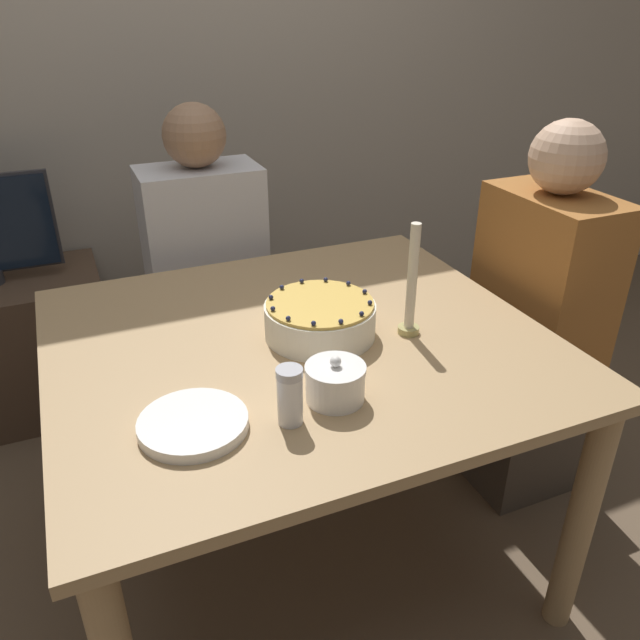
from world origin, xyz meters
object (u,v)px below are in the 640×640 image
at_px(cake, 320,319).
at_px(person_woman_floral, 533,341).
at_px(sugar_shaker, 290,396).
at_px(sugar_bowl, 335,382).
at_px(person_man_blue_shirt, 209,299).
at_px(candle, 411,290).

height_order(cake, person_woman_floral, person_woman_floral).
bearing_deg(sugar_shaker, sugar_bowl, 18.10).
bearing_deg(person_man_blue_shirt, sugar_shaker, 85.61).
xyz_separation_m(cake, sugar_shaker, (-0.20, -0.31, 0.02)).
xyz_separation_m(sugar_shaker, person_woman_floral, (0.95, 0.35, -0.28)).
bearing_deg(person_woman_floral, person_man_blue_shirt, 50.55).
relative_size(sugar_bowl, person_woman_floral, 0.11).
relative_size(candle, person_woman_floral, 0.24).
height_order(cake, sugar_shaker, sugar_shaker).
xyz_separation_m(cake, person_man_blue_shirt, (-0.11, 0.76, -0.26)).
bearing_deg(person_woman_floral, sugar_bowl, 110.76).
distance_m(cake, candle, 0.24).
xyz_separation_m(person_man_blue_shirt, person_woman_floral, (0.87, -0.71, 0.00)).
height_order(sugar_bowl, person_man_blue_shirt, person_man_blue_shirt).
bearing_deg(cake, candle, -20.40).
distance_m(sugar_shaker, candle, 0.47).
xyz_separation_m(sugar_bowl, sugar_shaker, (-0.12, -0.04, 0.02)).
relative_size(sugar_shaker, person_woman_floral, 0.10).
distance_m(sugar_bowl, person_man_blue_shirt, 1.06).
bearing_deg(sugar_bowl, candle, 33.42).
bearing_deg(candle, person_woman_floral, 12.85).
xyz_separation_m(sugar_bowl, candle, (0.29, 0.19, 0.08)).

